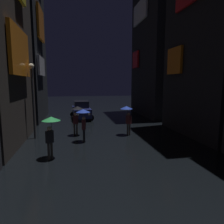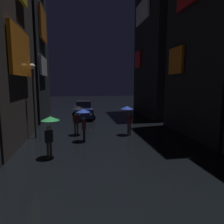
% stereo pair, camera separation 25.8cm
% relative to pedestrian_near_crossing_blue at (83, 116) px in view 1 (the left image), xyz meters
% --- Properties ---
extents(building_left_far, '(4.25, 7.20, 19.10)m').
position_rel_pedestrian_near_crossing_blue_xyz_m(building_left_far, '(-5.72, 9.44, 7.89)').
color(building_left_far, black).
rests_on(building_left_far, ground).
extents(building_right_far, '(4.25, 8.31, 23.70)m').
position_rel_pedestrian_near_crossing_blue_xyz_m(building_right_far, '(9.24, 9.99, 10.19)').
color(building_right_far, black).
rests_on(building_right_far, ground).
extents(pedestrian_near_crossing_blue, '(0.90, 0.90, 2.12)m').
position_rel_pedestrian_near_crossing_blue_xyz_m(pedestrian_near_crossing_blue, '(0.00, 0.00, 0.00)').
color(pedestrian_near_crossing_blue, black).
rests_on(pedestrian_near_crossing_blue, ground).
extents(pedestrian_midstreet_centre_blue, '(0.90, 0.90, 2.12)m').
position_rel_pedestrian_near_crossing_blue_xyz_m(pedestrian_midstreet_centre_blue, '(3.19, 1.17, 0.00)').
color(pedestrian_midstreet_centre_blue, '#38332D').
rests_on(pedestrian_midstreet_centre_blue, ground).
extents(pedestrian_foreground_left_black, '(0.90, 0.90, 2.12)m').
position_rel_pedestrian_near_crossing_blue_xyz_m(pedestrian_foreground_left_black, '(-0.38, 1.76, 0.00)').
color(pedestrian_foreground_left_black, '#38332D').
rests_on(pedestrian_foreground_left_black, ground).
extents(pedestrian_foreground_right_green, '(0.90, 0.90, 2.12)m').
position_rel_pedestrian_near_crossing_blue_xyz_m(pedestrian_foreground_right_green, '(-1.71, -2.64, 0.00)').
color(pedestrian_foreground_right_green, '#38332D').
rests_on(pedestrian_foreground_right_green, ground).
extents(car_distant, '(2.42, 4.23, 1.92)m').
position_rel_pedestrian_near_crossing_blue_xyz_m(car_distant, '(0.16, 8.54, -0.74)').
color(car_distant, navy).
rests_on(car_distant, ground).
extents(streetlamp_left_far, '(0.36, 0.36, 5.03)m').
position_rel_pedestrian_near_crossing_blue_xyz_m(streetlamp_left_far, '(-3.24, 1.44, 1.52)').
color(streetlamp_left_far, '#2D2D33').
rests_on(streetlamp_left_far, ground).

